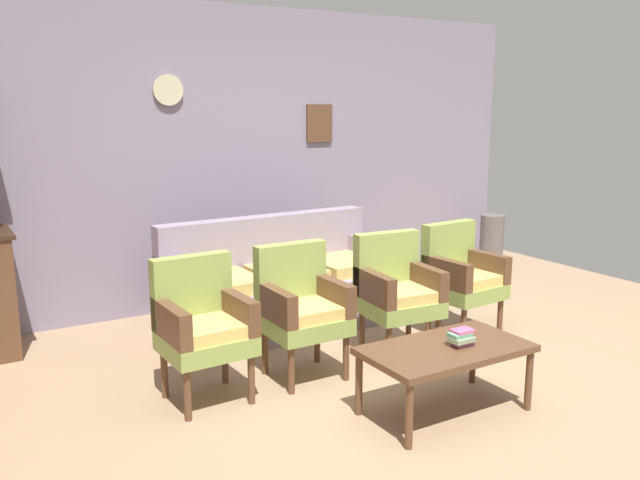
{
  "coord_description": "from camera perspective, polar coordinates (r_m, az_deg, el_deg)",
  "views": [
    {
      "loc": [
        -2.48,
        -3.07,
        1.84
      ],
      "look_at": [
        0.01,
        1.08,
        0.85
      ],
      "focal_mm": 37.63,
      "sensor_mm": 36.0,
      "label": 1
    }
  ],
  "objects": [
    {
      "name": "floral_couch",
      "position": [
        5.62,
        -3.31,
        -4.1
      ],
      "size": [
        1.96,
        0.86,
        0.9
      ],
      "color": "gray",
      "rests_on": "ground"
    },
    {
      "name": "ground_plane",
      "position": [
        4.36,
        7.48,
        -13.52
      ],
      "size": [
        7.68,
        7.68,
        0.0
      ],
      "primitive_type": "plane",
      "color": "#997A5B"
    },
    {
      "name": "armchair_row_middle",
      "position": [
        5.48,
        11.91,
        -2.87
      ],
      "size": [
        0.56,
        0.53,
        0.9
      ],
      "color": "#849947",
      "rests_on": "ground"
    },
    {
      "name": "armchair_near_cabinet",
      "position": [
        4.56,
        -1.61,
        -5.54
      ],
      "size": [
        0.52,
        0.49,
        0.9
      ],
      "color": "#849947",
      "rests_on": "ground"
    },
    {
      "name": "book_stack_on_table",
      "position": [
        4.12,
        11.96,
        -8.12
      ],
      "size": [
        0.16,
        0.11,
        0.1
      ],
      "color": "#984D78",
      "rests_on": "coffee_table"
    },
    {
      "name": "floor_vase_by_wall",
      "position": [
        7.62,
        14.37,
        -0.32
      ],
      "size": [
        0.26,
        0.26,
        0.64
      ],
      "primitive_type": "cylinder",
      "color": "#5F5654",
      "rests_on": "ground"
    },
    {
      "name": "armchair_by_doorway",
      "position": [
        4.97,
        6.53,
        -4.16
      ],
      "size": [
        0.56,
        0.53,
        0.9
      ],
      "color": "#849947",
      "rests_on": "ground"
    },
    {
      "name": "armchair_near_couch_end",
      "position": [
        4.26,
        -9.97,
        -6.94
      ],
      "size": [
        0.54,
        0.51,
        0.9
      ],
      "color": "#849947",
      "rests_on": "ground"
    },
    {
      "name": "coffee_table",
      "position": [
        4.12,
        10.64,
        -9.45
      ],
      "size": [
        1.0,
        0.56,
        0.42
      ],
      "color": "brown",
      "rests_on": "ground"
    },
    {
      "name": "wall_back_with_decor",
      "position": [
        6.24,
        -7.42,
        6.97
      ],
      "size": [
        6.4,
        0.09,
        2.7
      ],
      "color": "gray",
      "rests_on": "ground"
    }
  ]
}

